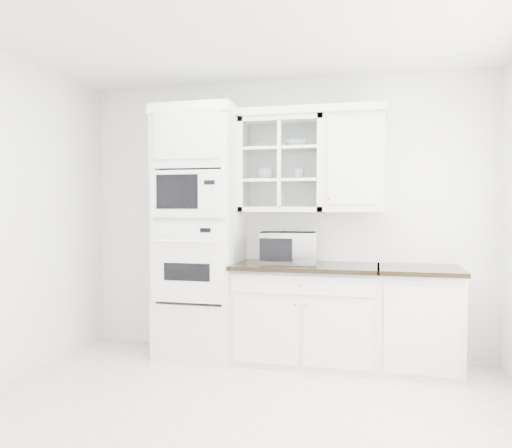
# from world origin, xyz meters

# --- Properties ---
(ground) EXTENTS (4.00, 3.50, 0.01)m
(ground) POSITION_xyz_m (0.00, 0.00, 0.01)
(ground) COLOR beige
(ground) RESTS_ON ground
(room_shell) EXTENTS (4.00, 3.50, 2.70)m
(room_shell) POSITION_xyz_m (0.00, 0.43, 1.78)
(room_shell) COLOR white
(room_shell) RESTS_ON ground
(oven_column) EXTENTS (0.76, 0.68, 2.40)m
(oven_column) POSITION_xyz_m (-0.75, 1.42, 1.20)
(oven_column) COLOR silver
(oven_column) RESTS_ON ground
(base_cabinet_run) EXTENTS (1.32, 0.67, 0.92)m
(base_cabinet_run) POSITION_xyz_m (0.28, 1.45, 0.46)
(base_cabinet_run) COLOR silver
(base_cabinet_run) RESTS_ON ground
(extra_base_cabinet) EXTENTS (0.72, 0.67, 0.92)m
(extra_base_cabinet) POSITION_xyz_m (1.28, 1.45, 0.46)
(extra_base_cabinet) COLOR silver
(extra_base_cabinet) RESTS_ON ground
(upper_cabinet_glass) EXTENTS (0.80, 0.33, 0.90)m
(upper_cabinet_glass) POSITION_xyz_m (0.03, 1.58, 1.85)
(upper_cabinet_glass) COLOR silver
(upper_cabinet_glass) RESTS_ON room_shell
(upper_cabinet_solid) EXTENTS (0.55, 0.33, 0.90)m
(upper_cabinet_solid) POSITION_xyz_m (0.71, 1.58, 1.85)
(upper_cabinet_solid) COLOR silver
(upper_cabinet_solid) RESTS_ON room_shell
(crown_molding) EXTENTS (2.14, 0.38, 0.07)m
(crown_molding) POSITION_xyz_m (-0.07, 1.56, 2.33)
(crown_molding) COLOR white
(crown_molding) RESTS_ON room_shell
(countertop_microwave) EXTENTS (0.56, 0.49, 0.29)m
(countertop_microwave) POSITION_xyz_m (0.12, 1.42, 1.07)
(countertop_microwave) COLOR white
(countertop_microwave) RESTS_ON base_cabinet_run
(bowl_a) EXTENTS (0.23, 0.23, 0.05)m
(bowl_a) POSITION_xyz_m (-0.17, 1.60, 2.03)
(bowl_a) COLOR white
(bowl_a) RESTS_ON upper_cabinet_glass
(bowl_b) EXTENTS (0.22, 0.22, 0.07)m
(bowl_b) POSITION_xyz_m (0.16, 1.57, 2.04)
(bowl_b) COLOR white
(bowl_b) RESTS_ON upper_cabinet_glass
(cup_a) EXTENTS (0.17, 0.17, 0.11)m
(cup_a) POSITION_xyz_m (-0.14, 1.60, 1.76)
(cup_a) COLOR white
(cup_a) RESTS_ON upper_cabinet_glass
(cup_b) EXTENTS (0.14, 0.14, 0.10)m
(cup_b) POSITION_xyz_m (0.19, 1.57, 1.76)
(cup_b) COLOR white
(cup_b) RESTS_ON upper_cabinet_glass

